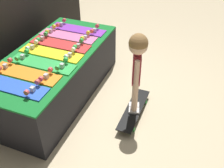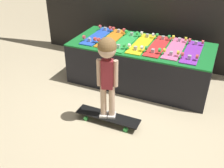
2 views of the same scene
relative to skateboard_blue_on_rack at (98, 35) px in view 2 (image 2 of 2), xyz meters
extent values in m
plane|color=beige|center=(0.70, -0.56, -0.62)|extent=(16.00, 16.00, 0.00)
cube|color=black|center=(0.70, -0.03, -0.33)|extent=(1.98, 0.92, 0.58)
cube|color=#19752D|center=(0.70, -0.03, -0.03)|extent=(1.98, 0.92, 0.02)
cube|color=blue|center=(0.00, 0.00, -0.01)|extent=(0.21, 0.79, 0.01)
cube|color=#B7B7BC|center=(0.00, 0.26, 0.02)|extent=(0.04, 0.04, 0.05)
cylinder|color=#D84C4C|center=(0.09, 0.26, 0.05)|extent=(0.03, 0.05, 0.05)
cylinder|color=#D84C4C|center=(-0.09, 0.26, 0.05)|extent=(0.03, 0.05, 0.05)
cube|color=#B7B7BC|center=(0.00, -0.26, 0.02)|extent=(0.04, 0.04, 0.05)
cylinder|color=#D84C4C|center=(0.09, -0.26, 0.05)|extent=(0.03, 0.05, 0.05)
cylinder|color=#D84C4C|center=(-0.09, -0.26, 0.05)|extent=(0.03, 0.05, 0.05)
cube|color=orange|center=(0.23, 0.00, -0.01)|extent=(0.21, 0.79, 0.01)
cube|color=#B7B7BC|center=(0.23, 0.26, 0.02)|extent=(0.04, 0.04, 0.05)
cylinder|color=#D84C4C|center=(0.32, 0.26, 0.05)|extent=(0.03, 0.05, 0.05)
cylinder|color=#D84C4C|center=(0.15, 0.26, 0.05)|extent=(0.03, 0.05, 0.05)
cube|color=#B7B7BC|center=(0.23, -0.26, 0.02)|extent=(0.04, 0.04, 0.05)
cylinder|color=#D84C4C|center=(0.32, -0.26, 0.05)|extent=(0.03, 0.05, 0.05)
cylinder|color=#D84C4C|center=(0.15, -0.26, 0.05)|extent=(0.03, 0.05, 0.05)
cube|color=green|center=(0.47, -0.06, -0.01)|extent=(0.21, 0.79, 0.01)
cube|color=#B7B7BC|center=(0.47, 0.20, 0.02)|extent=(0.04, 0.04, 0.05)
cylinder|color=green|center=(0.55, 0.20, 0.05)|extent=(0.03, 0.05, 0.05)
cylinder|color=green|center=(0.38, 0.20, 0.05)|extent=(0.03, 0.05, 0.05)
cube|color=#B7B7BC|center=(0.47, -0.32, 0.02)|extent=(0.04, 0.04, 0.05)
cylinder|color=green|center=(0.55, -0.32, 0.05)|extent=(0.03, 0.05, 0.05)
cylinder|color=green|center=(0.38, -0.32, 0.05)|extent=(0.03, 0.05, 0.05)
cube|color=yellow|center=(0.70, -0.03, -0.01)|extent=(0.21, 0.79, 0.01)
cube|color=#B7B7BC|center=(0.70, 0.23, 0.02)|extent=(0.04, 0.04, 0.05)
cylinder|color=white|center=(0.79, 0.23, 0.05)|extent=(0.03, 0.05, 0.05)
cylinder|color=white|center=(0.61, 0.23, 0.05)|extent=(0.03, 0.05, 0.05)
cube|color=#B7B7BC|center=(0.70, -0.29, 0.02)|extent=(0.04, 0.04, 0.05)
cylinder|color=white|center=(0.79, -0.29, 0.05)|extent=(0.03, 0.05, 0.05)
cylinder|color=white|center=(0.61, -0.29, 0.05)|extent=(0.03, 0.05, 0.05)
cube|color=red|center=(0.93, -0.02, -0.01)|extent=(0.21, 0.79, 0.01)
cube|color=#B7B7BC|center=(0.93, 0.24, 0.02)|extent=(0.04, 0.04, 0.05)
cylinder|color=green|center=(1.02, 0.24, 0.05)|extent=(0.03, 0.05, 0.05)
cylinder|color=green|center=(0.85, 0.24, 0.05)|extent=(0.03, 0.05, 0.05)
cube|color=#B7B7BC|center=(0.93, -0.27, 0.02)|extent=(0.04, 0.04, 0.05)
cylinder|color=green|center=(1.02, -0.27, 0.05)|extent=(0.03, 0.05, 0.05)
cylinder|color=green|center=(0.85, -0.27, 0.05)|extent=(0.03, 0.05, 0.05)
cube|color=pink|center=(1.17, 0.00, -0.01)|extent=(0.21, 0.79, 0.01)
cube|color=#B7B7BC|center=(1.17, 0.26, 0.02)|extent=(0.04, 0.04, 0.05)
cylinder|color=yellow|center=(1.25, 0.26, 0.05)|extent=(0.03, 0.05, 0.05)
cylinder|color=yellow|center=(1.08, 0.26, 0.05)|extent=(0.03, 0.05, 0.05)
cube|color=#B7B7BC|center=(1.17, -0.26, 0.02)|extent=(0.04, 0.04, 0.05)
cylinder|color=yellow|center=(1.25, -0.26, 0.05)|extent=(0.03, 0.05, 0.05)
cylinder|color=yellow|center=(1.08, -0.26, 0.05)|extent=(0.03, 0.05, 0.05)
cube|color=purple|center=(1.40, -0.03, -0.01)|extent=(0.21, 0.79, 0.01)
cube|color=#B7B7BC|center=(1.40, 0.23, 0.02)|extent=(0.04, 0.04, 0.05)
cylinder|color=#D84C4C|center=(1.49, 0.23, 0.05)|extent=(0.03, 0.05, 0.05)
cylinder|color=#D84C4C|center=(1.31, 0.23, 0.05)|extent=(0.03, 0.05, 0.05)
cube|color=#B7B7BC|center=(1.40, -0.29, 0.02)|extent=(0.04, 0.04, 0.05)
cylinder|color=#D84C4C|center=(1.49, -0.29, 0.05)|extent=(0.03, 0.05, 0.05)
cylinder|color=#D84C4C|center=(1.31, -0.29, 0.05)|extent=(0.03, 0.05, 0.05)
cube|color=black|center=(0.67, -1.10, -0.53)|extent=(0.78, 0.18, 0.01)
cube|color=#B7B7BC|center=(0.93, -1.10, -0.56)|extent=(0.04, 0.04, 0.05)
cylinder|color=green|center=(0.93, -1.03, -0.59)|extent=(0.05, 0.03, 0.05)
cylinder|color=green|center=(0.93, -1.18, -0.59)|extent=(0.05, 0.03, 0.05)
cube|color=#B7B7BC|center=(0.41, -1.10, -0.56)|extent=(0.04, 0.04, 0.05)
cylinder|color=green|center=(0.41, -1.03, -0.59)|extent=(0.05, 0.03, 0.05)
cylinder|color=green|center=(0.41, -1.18, -0.59)|extent=(0.05, 0.03, 0.05)
cube|color=silver|center=(0.72, -1.09, -0.51)|extent=(0.12, 0.14, 0.03)
cylinder|color=#DBB293|center=(0.72, -1.09, -0.30)|extent=(0.07, 0.07, 0.39)
cube|color=silver|center=(0.62, -1.12, -0.51)|extent=(0.12, 0.14, 0.03)
cylinder|color=#DBB293|center=(0.62, -1.12, -0.30)|extent=(0.07, 0.07, 0.39)
cube|color=maroon|center=(0.67, -1.10, 0.03)|extent=(0.15, 0.12, 0.34)
cylinder|color=#DBB293|center=(0.76, -1.08, 0.05)|extent=(0.05, 0.05, 0.31)
cylinder|color=#DBB293|center=(0.58, -1.13, 0.05)|extent=(0.05, 0.05, 0.31)
sphere|color=#DBB293|center=(0.67, -1.10, 0.33)|extent=(0.19, 0.19, 0.19)
sphere|color=olive|center=(0.67, -1.10, 0.35)|extent=(0.20, 0.20, 0.20)
camera|label=1|loc=(-1.57, -1.70, 1.59)|focal=42.00mm
camera|label=2|loc=(1.72, -3.34, 1.38)|focal=42.00mm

